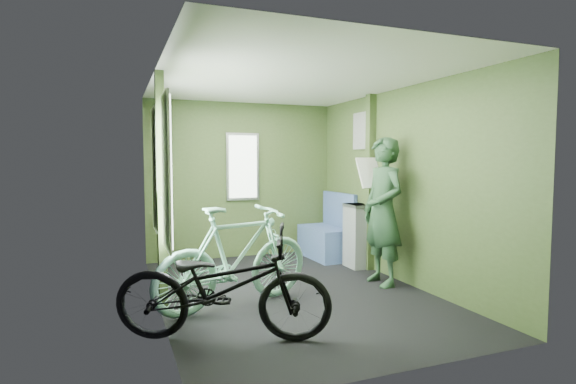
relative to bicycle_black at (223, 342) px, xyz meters
name	(u,v)px	position (x,y,z in m)	size (l,w,h in m)	color
room	(287,162)	(0.96, 1.10, 1.44)	(4.00, 4.02, 2.31)	black
bicycle_black	(223,342)	(0.00, 0.00, 0.00)	(0.60, 1.73, 0.91)	black
bicycle_mint	(237,308)	(0.30, 0.75, 0.00)	(0.48, 1.71, 1.03)	#84CDAF
passenger	(383,211)	(2.12, 0.99, 0.86)	(0.43, 0.72, 1.71)	#27482C
waste_box	(357,236)	(2.26, 1.83, 0.43)	(0.25, 0.35, 0.86)	gray
bench_seat	(327,239)	(2.15, 2.51, 0.28)	(0.54, 0.93, 0.96)	navy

